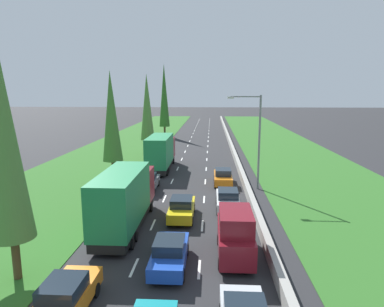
{
  "coord_description": "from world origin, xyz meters",
  "views": [
    {
      "loc": [
        2.31,
        -1.77,
        9.28
      ],
      "look_at": [
        -0.47,
        47.6,
        0.36
      ],
      "focal_mm": 32.03,
      "sensor_mm": 36.0,
      "label": 1
    }
  ],
  "objects_px": {
    "blue_sedan_centre_lane": "(170,253)",
    "green_box_truck_left_lane": "(125,198)",
    "green_box_truck_left_lane_fourth": "(161,152)",
    "orange_sedan_left_lane": "(65,298)",
    "orange_sedan_right_lane": "(223,177)",
    "yellow_sedan_centre_lane": "(182,208)",
    "poplar_tree_fourth": "(164,96)",
    "poplar_tree_third": "(147,107)",
    "grey_sedan_left_lane": "(147,182)",
    "poplar_tree_second": "(111,117)",
    "white_sedan_right_lane": "(228,199)",
    "maroon_van_right_lane": "(235,234)",
    "poplar_tree_nearest": "(5,143)",
    "street_light_mast": "(256,135)"
  },
  "relations": [
    {
      "from": "blue_sedan_centre_lane",
      "to": "green_box_truck_left_lane",
      "type": "relative_size",
      "value": 0.48
    },
    {
      "from": "green_box_truck_left_lane_fourth",
      "to": "blue_sedan_centre_lane",
      "type": "bearing_deg",
      "value": -80.57
    },
    {
      "from": "orange_sedan_left_lane",
      "to": "orange_sedan_right_lane",
      "type": "xyz_separation_m",
      "value": [
        7.27,
        21.14,
        0.0
      ]
    },
    {
      "from": "yellow_sedan_centre_lane",
      "to": "poplar_tree_fourth",
      "type": "xyz_separation_m",
      "value": [
        -7.59,
        46.72,
        7.7
      ]
    },
    {
      "from": "poplar_tree_fourth",
      "to": "poplar_tree_third",
      "type": "bearing_deg",
      "value": -89.43
    },
    {
      "from": "yellow_sedan_centre_lane",
      "to": "grey_sedan_left_lane",
      "type": "bearing_deg",
      "value": 118.37
    },
    {
      "from": "yellow_sedan_centre_lane",
      "to": "poplar_tree_fourth",
      "type": "bearing_deg",
      "value": 99.23
    },
    {
      "from": "blue_sedan_centre_lane",
      "to": "poplar_tree_fourth",
      "type": "height_order",
      "value": "poplar_tree_fourth"
    },
    {
      "from": "grey_sedan_left_lane",
      "to": "poplar_tree_third",
      "type": "relative_size",
      "value": 0.38
    },
    {
      "from": "green_box_truck_left_lane_fourth",
      "to": "poplar_tree_second",
      "type": "distance_m",
      "value": 8.42
    },
    {
      "from": "white_sedan_right_lane",
      "to": "yellow_sedan_centre_lane",
      "type": "relative_size",
      "value": 1.0
    },
    {
      "from": "maroon_van_right_lane",
      "to": "poplar_tree_fourth",
      "type": "xyz_separation_m",
      "value": [
        -11.12,
        52.56,
        7.12
      ]
    },
    {
      "from": "white_sedan_right_lane",
      "to": "poplar_tree_second",
      "type": "relative_size",
      "value": 0.39
    },
    {
      "from": "maroon_van_right_lane",
      "to": "grey_sedan_left_lane",
      "type": "bearing_deg",
      "value": 119.63
    },
    {
      "from": "yellow_sedan_centre_lane",
      "to": "orange_sedan_left_lane",
      "type": "bearing_deg",
      "value": -108.8
    },
    {
      "from": "grey_sedan_left_lane",
      "to": "poplar_tree_second",
      "type": "relative_size",
      "value": 0.39
    },
    {
      "from": "blue_sedan_centre_lane",
      "to": "poplar_tree_nearest",
      "type": "relative_size",
      "value": 0.38
    },
    {
      "from": "white_sedan_right_lane",
      "to": "yellow_sedan_centre_lane",
      "type": "xyz_separation_m",
      "value": [
        -3.5,
        -2.26,
        0.0
      ]
    },
    {
      "from": "poplar_tree_nearest",
      "to": "poplar_tree_fourth",
      "type": "height_order",
      "value": "poplar_tree_fourth"
    },
    {
      "from": "poplar_tree_fourth",
      "to": "street_light_mast",
      "type": "distance_m",
      "value": 40.98
    },
    {
      "from": "orange_sedan_left_lane",
      "to": "poplar_tree_third",
      "type": "distance_m",
      "value": 38.53
    },
    {
      "from": "grey_sedan_left_lane",
      "to": "street_light_mast",
      "type": "height_order",
      "value": "street_light_mast"
    },
    {
      "from": "poplar_tree_third",
      "to": "blue_sedan_centre_lane",
      "type": "bearing_deg",
      "value": -77.64
    },
    {
      "from": "poplar_tree_third",
      "to": "street_light_mast",
      "type": "height_order",
      "value": "poplar_tree_third"
    },
    {
      "from": "maroon_van_right_lane",
      "to": "street_light_mast",
      "type": "xyz_separation_m",
      "value": [
        2.81,
        14.16,
        3.83
      ]
    },
    {
      "from": "poplar_tree_third",
      "to": "poplar_tree_nearest",
      "type": "bearing_deg",
      "value": -90.23
    },
    {
      "from": "orange_sedan_left_lane",
      "to": "white_sedan_right_lane",
      "type": "distance_m",
      "value": 15.59
    },
    {
      "from": "green_box_truck_left_lane",
      "to": "poplar_tree_second",
      "type": "xyz_separation_m",
      "value": [
        -4.41,
        12.58,
        4.59
      ]
    },
    {
      "from": "green_box_truck_left_lane",
      "to": "white_sedan_right_lane",
      "type": "xyz_separation_m",
      "value": [
        7.17,
        4.4,
        -1.37
      ]
    },
    {
      "from": "orange_sedan_left_lane",
      "to": "blue_sedan_centre_lane",
      "type": "bearing_deg",
      "value": 47.69
    },
    {
      "from": "maroon_van_right_lane",
      "to": "orange_sedan_right_lane",
      "type": "relative_size",
      "value": 1.09
    },
    {
      "from": "maroon_van_right_lane",
      "to": "poplar_tree_third",
      "type": "relative_size",
      "value": 0.41
    },
    {
      "from": "green_box_truck_left_lane_fourth",
      "to": "orange_sedan_right_lane",
      "type": "relative_size",
      "value": 2.09
    },
    {
      "from": "orange_sedan_right_lane",
      "to": "yellow_sedan_centre_lane",
      "type": "bearing_deg",
      "value": -109.16
    },
    {
      "from": "orange_sedan_left_lane",
      "to": "orange_sedan_right_lane",
      "type": "distance_m",
      "value": 22.36
    },
    {
      "from": "street_light_mast",
      "to": "poplar_tree_second",
      "type": "bearing_deg",
      "value": 171.63
    },
    {
      "from": "yellow_sedan_centre_lane",
      "to": "street_light_mast",
      "type": "bearing_deg",
      "value": 52.67
    },
    {
      "from": "maroon_van_right_lane",
      "to": "yellow_sedan_centre_lane",
      "type": "relative_size",
      "value": 1.09
    },
    {
      "from": "street_light_mast",
      "to": "green_box_truck_left_lane",
      "type": "bearing_deg",
      "value": -133.76
    },
    {
      "from": "maroon_van_right_lane",
      "to": "street_light_mast",
      "type": "height_order",
      "value": "street_light_mast"
    },
    {
      "from": "poplar_tree_nearest",
      "to": "street_light_mast",
      "type": "bearing_deg",
      "value": 50.93
    },
    {
      "from": "maroon_van_right_lane",
      "to": "poplar_tree_nearest",
      "type": "relative_size",
      "value": 0.42
    },
    {
      "from": "poplar_tree_second",
      "to": "street_light_mast",
      "type": "distance_m",
      "value": 14.67
    },
    {
      "from": "maroon_van_right_lane",
      "to": "poplar_tree_second",
      "type": "distance_m",
      "value": 20.71
    },
    {
      "from": "blue_sedan_centre_lane",
      "to": "grey_sedan_left_lane",
      "type": "xyz_separation_m",
      "value": [
        -3.88,
        14.43,
        0.0
      ]
    },
    {
      "from": "green_box_truck_left_lane",
      "to": "white_sedan_right_lane",
      "type": "distance_m",
      "value": 8.53
    },
    {
      "from": "poplar_tree_nearest",
      "to": "orange_sedan_left_lane",
      "type": "bearing_deg",
      "value": -36.63
    },
    {
      "from": "maroon_van_right_lane",
      "to": "green_box_truck_left_lane_fourth",
      "type": "bearing_deg",
      "value": 108.69
    },
    {
      "from": "grey_sedan_left_lane",
      "to": "yellow_sedan_centre_lane",
      "type": "bearing_deg",
      "value": -61.63
    },
    {
      "from": "maroon_van_right_lane",
      "to": "green_box_truck_left_lane_fourth",
      "type": "xyz_separation_m",
      "value": [
        -7.43,
        21.95,
        0.78
      ]
    }
  ]
}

